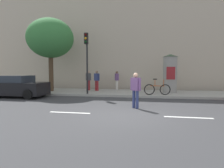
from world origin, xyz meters
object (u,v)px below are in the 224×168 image
Objects in this scene: poster_column at (170,73)px; street_tree at (50,38)px; traffic_light at (87,53)px; pedestrian_with_bag at (117,79)px; parked_car_blue at (16,87)px; bicycle_leaning at (157,89)px; pedestrian_tallest at (136,87)px; pedestrian_in_light_jacket at (97,79)px; pedestrian_in_red_top at (88,79)px.

street_tree is (-9.23, -0.41, 2.73)m from poster_column.
street_tree is (-3.43, 1.43, 1.33)m from traffic_light.
parked_car_blue is at bearing -142.83° from pedestrian_with_bag.
parked_car_blue is (-9.33, -1.70, 0.17)m from bicycle_leaning.
street_tree reaches higher than pedestrian_tallest.
poster_column is 10.84m from parked_car_blue.
traffic_light reaches higher than poster_column.
bicycle_leaning is 0.44× the size of parked_car_blue.
street_tree is at bearing -168.31° from pedestrian_in_light_jacket.
pedestrian_tallest is at bearing -46.37° from traffic_light.
poster_column is at bearing 2.56° from street_tree.
pedestrian_tallest is at bearing -106.62° from bicycle_leaning.
pedestrian_with_bag is 4.39m from bicycle_leaning.
poster_column is at bearing -3.31° from pedestrian_in_light_jacket.
poster_column is at bearing -5.74° from pedestrian_in_red_top.
street_tree reaches higher than traffic_light.
traffic_light is 6.25m from poster_column.
poster_column is at bearing 17.34° from parked_car_blue.
pedestrian_in_light_jacket is at bearing 11.69° from street_tree.
poster_column is 1.75× the size of pedestrian_in_light_jacket.
poster_column reaches higher than bicycle_leaning.
pedestrian_with_bag is (1.62, 3.27, -1.91)m from traffic_light.
street_tree is 9.14m from bicycle_leaning.
pedestrian_in_red_top is at bearing 158.40° from bicycle_leaning.
pedestrian_in_red_top is 5.92m from bicycle_leaning.
pedestrian_with_bag reaches higher than pedestrian_tallest.
street_tree reaches higher than pedestrian_with_bag.
bicycle_leaning is at bearing -42.57° from pedestrian_with_bag.
pedestrian_with_bag reaches higher than bicycle_leaning.
pedestrian_in_red_top reaches higher than parked_car_blue.
street_tree is 3.52× the size of pedestrian_in_red_top.
bicycle_leaning is 9.49m from parked_car_blue.
pedestrian_with_bag is 7.70m from parked_car_blue.
traffic_light reaches higher than pedestrian_in_red_top.
bicycle_leaning is at bearing -21.55° from pedestrian_in_light_jacket.
bicycle_leaning is (3.21, -2.95, -0.54)m from pedestrian_with_bag.
poster_column is 5.69m from pedestrian_in_light_jacket.
traffic_light is at bearing -22.64° from street_tree.
traffic_light is at bearing 16.98° from parked_car_blue.
pedestrian_in_red_top is at bearing 20.98° from street_tree.
street_tree is at bearing 172.35° from bicycle_leaning.
parked_car_blue is at bearing -169.68° from bicycle_leaning.
bicycle_leaning is at bearing -122.78° from poster_column.
pedestrian_in_light_jacket is 0.92× the size of bicycle_leaning.
pedestrian_in_light_jacket is (-3.45, 5.95, 0.09)m from pedestrian_tallest.
traffic_light is 5.24m from parked_car_blue.
pedestrian_in_red_top is (-6.46, 0.65, -0.48)m from poster_column.
pedestrian_in_light_jacket is (0.14, 2.17, -1.90)m from traffic_light.
poster_column is 1.74× the size of pedestrian_in_red_top.
pedestrian_in_red_top reaches higher than pedestrian_with_bag.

